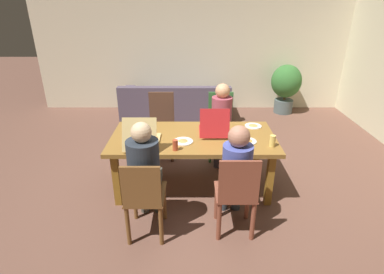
% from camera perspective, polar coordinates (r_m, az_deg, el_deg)
% --- Properties ---
extents(ground_plane, '(20.00, 20.00, 0.00)m').
position_cam_1_polar(ground_plane, '(4.10, 0.01, -9.14)').
color(ground_plane, brown).
extents(back_wall, '(6.65, 0.12, 2.69)m').
position_cam_1_polar(back_wall, '(6.77, -0.10, 16.56)').
color(back_wall, beige).
rests_on(back_wall, ground).
extents(dining_table, '(2.01, 0.99, 0.72)m').
position_cam_1_polar(dining_table, '(3.78, 0.01, -0.92)').
color(dining_table, olive).
rests_on(dining_table, ground).
extents(chair_0, '(0.40, 0.46, 0.98)m').
position_cam_1_polar(chair_0, '(4.72, 5.18, 2.69)').
color(chair_0, '#346C36').
rests_on(chair_0, ground).
extents(person_0, '(0.30, 0.54, 1.17)m').
position_cam_1_polar(person_0, '(4.50, 5.44, 3.76)').
color(person_0, '#3F3C4C').
rests_on(person_0, ground).
extents(chair_1, '(0.39, 0.46, 0.90)m').
position_cam_1_polar(chair_1, '(3.08, -9.06, -11.09)').
color(chair_1, brown).
rests_on(chair_1, ground).
extents(person_1, '(0.31, 0.53, 1.24)m').
position_cam_1_polar(person_1, '(3.08, -8.96, -5.92)').
color(person_1, '#414036').
rests_on(person_1, ground).
extents(chair_2, '(0.41, 0.40, 0.93)m').
position_cam_1_polar(chair_2, '(3.12, 8.11, -10.62)').
color(chair_2, brown).
rests_on(chair_2, ground).
extents(person_2, '(0.30, 0.54, 1.19)m').
position_cam_1_polar(person_2, '(3.13, 7.97, -5.88)').
color(person_2, '#2F3940').
rests_on(person_2, ground).
extents(chair_3, '(0.40, 0.40, 0.99)m').
position_cam_1_polar(chair_3, '(4.71, -5.90, 2.41)').
color(chair_3, '#513527').
rests_on(chair_3, ground).
extents(pizza_box_0, '(0.35, 0.43, 0.37)m').
position_cam_1_polar(pizza_box_0, '(3.82, 3.83, 1.44)').
color(pizza_box_0, red).
rests_on(pizza_box_0, dining_table).
extents(pizza_box_1, '(0.37, 0.52, 0.37)m').
position_cam_1_polar(pizza_box_1, '(3.60, -9.34, -0.37)').
color(pizza_box_1, tan).
rests_on(pizza_box_1, dining_table).
extents(plate_0, '(0.24, 0.24, 0.03)m').
position_cam_1_polar(plate_0, '(3.60, -1.89, -0.78)').
color(plate_0, white).
rests_on(plate_0, dining_table).
extents(plate_1, '(0.22, 0.22, 0.03)m').
position_cam_1_polar(plate_1, '(4.12, 11.17, 2.10)').
color(plate_1, white).
rests_on(plate_1, dining_table).
extents(plate_2, '(0.23, 0.23, 0.03)m').
position_cam_1_polar(plate_2, '(3.66, 10.02, -0.70)').
color(plate_2, white).
rests_on(plate_2, dining_table).
extents(drinking_glass_0, '(0.07, 0.07, 0.14)m').
position_cam_1_polar(drinking_glass_0, '(3.58, 14.61, -0.69)').
color(drinking_glass_0, '#E7C761').
rests_on(drinking_glass_0, dining_table).
extents(drinking_glass_1, '(0.06, 0.06, 0.12)m').
position_cam_1_polar(drinking_glass_1, '(3.38, -3.33, -1.52)').
color(drinking_glass_1, '#B14529').
rests_on(drinking_glass_1, dining_table).
extents(couch, '(2.18, 0.89, 0.74)m').
position_cam_1_polar(couch, '(6.31, -3.29, 5.85)').
color(couch, '#504658').
rests_on(couch, ground).
extents(potted_plant, '(0.62, 0.62, 1.04)m').
position_cam_1_polar(potted_plant, '(6.83, 16.94, 9.34)').
color(potted_plant, '#4D5B5B').
rests_on(potted_plant, ground).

